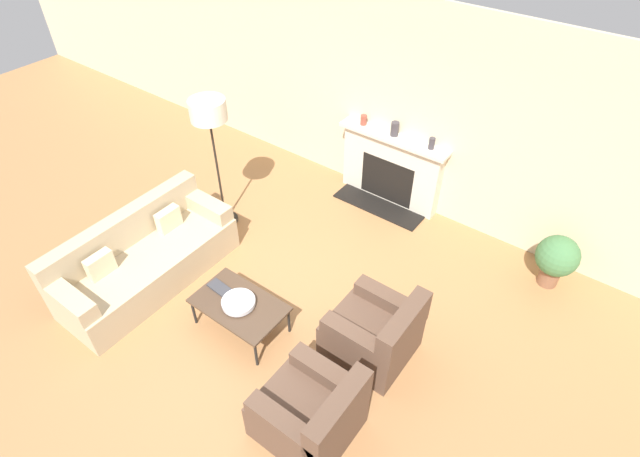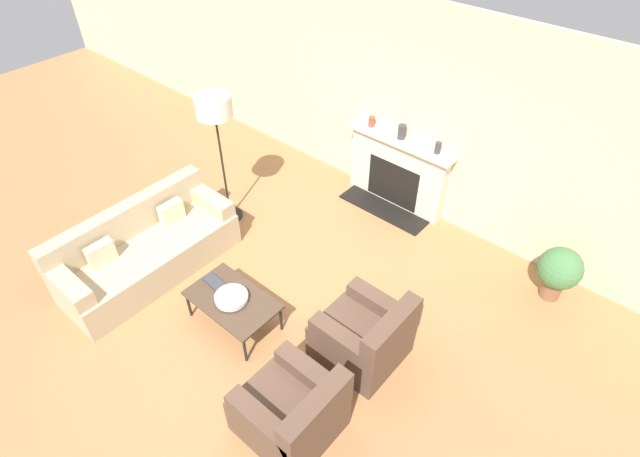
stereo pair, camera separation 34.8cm
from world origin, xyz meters
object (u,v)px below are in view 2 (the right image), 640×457
object	(u,v)px
mantel_vase_center_right	(438,148)
armchair_far	(365,336)
armchair_near	(292,412)
book	(214,282)
mantel_vase_center_left	(402,132)
bowl	(231,298)
mantel_vase_left	(372,122)
potted_plant	(559,270)
fireplace	(397,172)
couch	(146,250)
coffee_table	(232,301)
floor_lamp	(215,116)

from	to	relation	value
mantel_vase_center_right	armchair_far	bearing A→B (deg)	-73.47
armchair_near	book	world-z (taller)	armchair_near
mantel_vase_center_left	mantel_vase_center_right	world-z (taller)	mantel_vase_center_left
bowl	mantel_vase_center_right	size ratio (longest dim) A/B	2.36
mantel_vase_left	armchair_far	bearing A→B (deg)	-54.03
mantel_vase_center_right	potted_plant	xyz separation A→B (m)	(1.95, -0.32, -0.72)
armchair_far	mantel_vase_center_left	size ratio (longest dim) A/B	4.37
mantel_vase_center_left	armchair_near	bearing A→B (deg)	-70.16
fireplace	mantel_vase_center_left	world-z (taller)	mantel_vase_center_left
book	mantel_vase_left	size ratio (longest dim) A/B	1.99
couch	bowl	bearing A→B (deg)	-85.49
couch	armchair_near	world-z (taller)	couch
potted_plant	mantel_vase_left	bearing A→B (deg)	174.03
armchair_near	armchair_far	world-z (taller)	same
armchair_far	bowl	xyz separation A→B (m)	(-1.38, -0.63, 0.13)
mantel_vase_left	armchair_near	bearing A→B (deg)	-63.44
fireplace	mantel_vase_center_left	size ratio (longest dim) A/B	8.21
coffee_table	floor_lamp	bearing A→B (deg)	140.31
book	floor_lamp	size ratio (longest dim) A/B	0.15
book	mantel_vase_center_right	world-z (taller)	mantel_vase_center_right
armchair_near	coffee_table	distance (m)	1.48
bowl	floor_lamp	bearing A→B (deg)	140.25
mantel_vase_center_right	mantel_vase_left	bearing A→B (deg)	180.00
coffee_table	potted_plant	distance (m)	3.82
coffee_table	mantel_vase_center_right	xyz separation A→B (m)	(0.65, 3.11, 0.78)
couch	floor_lamp	distance (m)	1.89
fireplace	bowl	bearing A→B (deg)	-91.58
fireplace	mantel_vase_left	xyz separation A→B (m)	(-0.52, 0.01, 0.63)
fireplace	potted_plant	distance (m)	2.52
armchair_near	fireplace	bearing A→B (deg)	-160.26
fireplace	bowl	xyz separation A→B (m)	(-0.09, -3.11, -0.07)
armchair_far	book	distance (m)	1.83
armchair_near	mantel_vase_left	world-z (taller)	mantel_vase_left
bowl	mantel_vase_center_right	xyz separation A→B (m)	(0.64, 3.12, 0.71)
armchair_near	armchair_far	size ratio (longest dim) A/B	1.00
fireplace	mantel_vase_left	size ratio (longest dim) A/B	11.52
armchair_near	coffee_table	bearing A→B (deg)	-110.24
couch	mantel_vase_center_left	xyz separation A→B (m)	(1.56, 3.24, 0.85)
armchair_far	mantel_vase_left	size ratio (longest dim) A/B	6.13
coffee_table	potted_plant	bearing A→B (deg)	47.02
mantel_vase_left	mantel_vase_center_left	distance (m)	0.51
fireplace	book	distance (m)	3.09
fireplace	mantel_vase_center_left	bearing A→B (deg)	129.21
mantel_vase_center_right	mantel_vase_center_left	bearing A→B (deg)	180.00
coffee_table	bowl	world-z (taller)	bowl
armchair_far	floor_lamp	world-z (taller)	floor_lamp
couch	armchair_near	bearing A→B (deg)	-97.63
armchair_near	coffee_table	size ratio (longest dim) A/B	0.85
book	floor_lamp	xyz separation A→B (m)	(-1.17, 1.21, 1.21)
potted_plant	coffee_table	bearing A→B (deg)	-132.98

